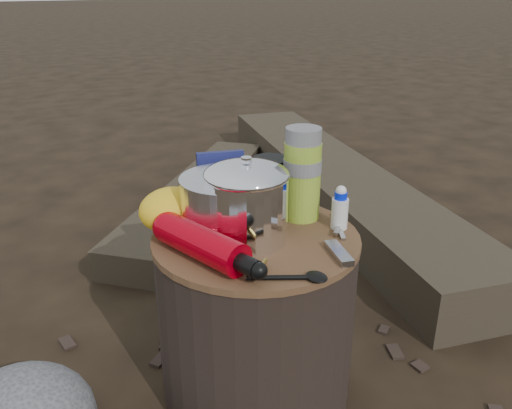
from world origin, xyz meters
TOP-DOWN VIEW (x-y plane):
  - ground at (0.00, 0.00)m, footprint 60.00×60.00m
  - stump at (0.00, 0.00)m, footprint 0.44×0.44m
  - log_main at (0.96, 0.76)m, footprint 0.98×2.07m
  - log_small at (0.41, 1.05)m, footprint 1.16×1.05m
  - foil_windscreen at (-0.04, 0.05)m, footprint 0.21×0.21m
  - camping_pot at (-0.02, -0.00)m, footprint 0.17×0.17m
  - fuel_bottle at (-0.14, -0.02)m, footprint 0.12×0.29m
  - thermos at (0.14, 0.02)m, footprint 0.08×0.08m
  - travel_mug at (0.12, 0.11)m, footprint 0.08×0.08m
  - stuff_sack at (-0.13, 0.13)m, footprint 0.14×0.11m
  - food_pouch at (0.02, 0.17)m, footprint 0.11×0.06m
  - multitool at (0.08, -0.17)m, footprint 0.06×0.10m
  - pot_grabber at (0.17, -0.07)m, footprint 0.12×0.12m
  - spork at (-0.07, -0.18)m, footprint 0.14×0.10m
  - squeeze_bottle at (0.17, -0.07)m, footprint 0.04×0.04m

SIDE VIEW (x-z plane):
  - ground at x=0.00m, z-range 0.00..0.00m
  - log_small at x=0.41m, z-range 0.00..0.11m
  - log_main at x=0.96m, z-range 0.00..0.17m
  - stump at x=0.00m, z-range 0.00..0.41m
  - spork at x=-0.07m, z-range 0.41..0.42m
  - pot_grabber at x=0.17m, z-range 0.41..0.42m
  - multitool at x=0.08m, z-range 0.41..0.42m
  - fuel_bottle at x=-0.14m, z-range 0.41..0.47m
  - squeeze_bottle at x=0.17m, z-range 0.41..0.49m
  - stuff_sack at x=-0.13m, z-range 0.41..0.50m
  - travel_mug at x=0.12m, z-range 0.41..0.53m
  - foil_windscreen at x=-0.04m, z-range 0.41..0.53m
  - food_pouch at x=0.02m, z-range 0.41..0.55m
  - camping_pot at x=-0.02m, z-range 0.41..0.58m
  - thermos at x=0.14m, z-range 0.41..0.62m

